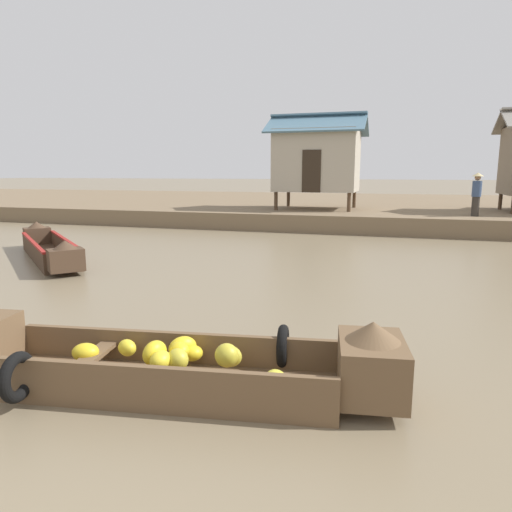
% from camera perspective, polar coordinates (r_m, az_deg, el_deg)
% --- Properties ---
extents(ground_plane, '(300.00, 300.00, 0.00)m').
position_cam_1_polar(ground_plane, '(10.52, 8.77, -2.89)').
color(ground_plane, '#7A6B51').
extents(riverbank_strip, '(160.00, 20.00, 0.71)m').
position_cam_1_polar(riverbank_strip, '(27.95, 14.07, 5.87)').
color(riverbank_strip, '#756047').
rests_on(riverbank_strip, ground).
extents(banana_boat, '(5.25, 2.13, 0.90)m').
position_cam_1_polar(banana_boat, '(5.30, -11.44, -12.77)').
color(banana_boat, brown).
rests_on(banana_boat, ground).
extents(cargo_boat_upstream, '(4.59, 4.12, 0.84)m').
position_cam_1_polar(cargo_boat_upstream, '(13.95, -24.18, 0.78)').
color(cargo_boat_upstream, '#473323').
rests_on(cargo_boat_upstream, ground).
extents(stilt_house_left, '(4.32, 3.36, 4.28)m').
position_cam_1_polar(stilt_house_left, '(21.57, 7.60, 11.76)').
color(stilt_house_left, '#4C3826').
rests_on(stilt_house_left, riverbank_strip).
extents(vendor_person, '(0.44, 0.44, 1.66)m').
position_cam_1_polar(vendor_person, '(19.66, 25.64, 7.15)').
color(vendor_person, '#332D28').
rests_on(vendor_person, riverbank_strip).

